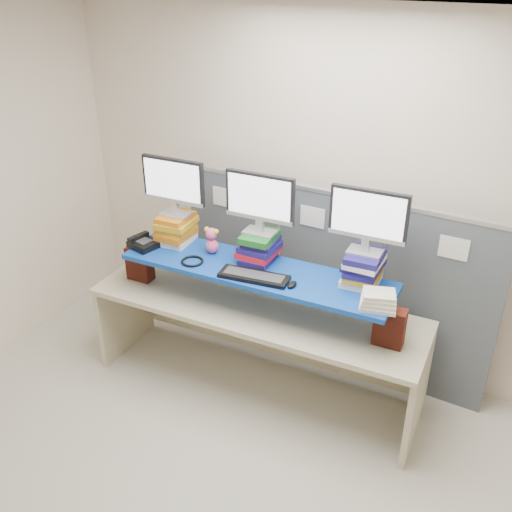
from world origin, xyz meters
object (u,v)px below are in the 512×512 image
Objects in this scene: blue_board at (256,271)px; keyboard at (254,276)px; desk at (256,322)px; monitor_right at (368,218)px; monitor_left at (173,184)px; monitor_center at (260,200)px; desk_phone at (143,243)px.

blue_board is 0.14m from keyboard.
keyboard is at bearing -69.81° from desk.
keyboard is at bearing -160.18° from monitor_right.
desk is 5.00× the size of monitor_left.
monitor_center is 1.01× the size of keyboard.
desk is at bearing 105.03° from keyboard.
monitor_left is at bearing 157.21° from keyboard.
monitor_left reaches higher than desk_phone.
blue_board is at bearing 18.92° from desk_phone.
blue_board is 3.88× the size of monitor_center.
monitor_right is at bearing 21.06° from desk_phone.
keyboard is at bearing -17.63° from monitor_left.
monitor_right is at bearing 9.09° from desk.
desk is at bearing -170.91° from monitor_right.
monitor_right is at bearing 0.00° from monitor_left.
desk is 1.20m from monitor_left.
blue_board reaches higher than desk.
monitor_center is 0.77m from monitor_right.
keyboard is (0.80, -0.20, -0.47)m from monitor_left.
desk_phone is (-0.88, -0.25, -0.44)m from monitor_center.
keyboard is (0.06, -0.13, 0.03)m from blue_board.
desk is 0.50m from keyboard.
blue_board is 8.66× the size of desk_phone.
monitor_left reaches higher than desk.
monitor_center reaches higher than desk.
monitor_right reaches higher than keyboard.
desk is 0.45m from blue_board.
monitor_center is at bearing 0.00° from monitor_left.
keyboard reaches higher than desk.
blue_board is 0.93m from desk_phone.
desk_phone is at bearing 171.22° from keyboard.
monitor_right is 1.74m from desk_phone.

